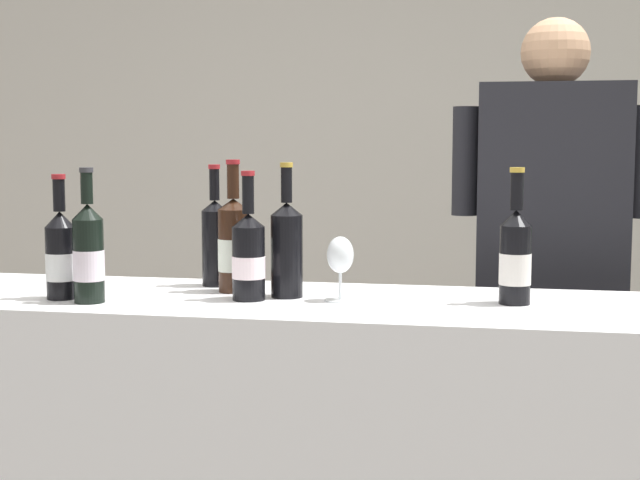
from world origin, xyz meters
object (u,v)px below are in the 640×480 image
at_px(wine_bottle_5, 89,253).
at_px(person_server, 549,306).
at_px(wine_bottle_0, 61,255).
at_px(wine_glass, 340,258).
at_px(wine_bottle_1, 515,256).
at_px(wine_bottle_2, 234,245).
at_px(wine_bottle_10, 249,256).
at_px(wine_bottle_8, 287,247).
at_px(wine_bottle_9, 215,240).

xyz_separation_m(wine_bottle_5, person_server, (1.14, 0.78, -0.23)).
height_order(wine_bottle_0, wine_glass, wine_bottle_0).
height_order(wine_bottle_1, wine_bottle_2, wine_bottle_2).
distance_m(wine_bottle_1, wine_bottle_10, 0.65).
xyz_separation_m(wine_bottle_1, wine_bottle_5, (-1.03, -0.17, 0.01)).
distance_m(wine_bottle_5, wine_bottle_8, 0.49).
relative_size(wine_bottle_2, wine_bottle_8, 1.02).
bearing_deg(wine_bottle_9, wine_bottle_0, -139.51).
relative_size(wine_bottle_1, wine_bottle_10, 1.03).
relative_size(wine_bottle_5, wine_bottle_9, 1.00).
xyz_separation_m(wine_bottle_0, wine_glass, (0.69, 0.10, -0.00)).
bearing_deg(wine_bottle_0, wine_glass, 7.96).
height_order(wine_bottle_8, person_server, person_server).
bearing_deg(wine_bottle_8, wine_bottle_2, 160.49).
bearing_deg(wine_bottle_8, wine_bottle_9, 148.64).
height_order(wine_bottle_10, person_server, person_server).
bearing_deg(wine_bottle_5, wine_glass, 12.58).
bearing_deg(wine_bottle_9, wine_glass, -24.89).
bearing_deg(wine_bottle_5, wine_bottle_10, 16.04).
xyz_separation_m(wine_bottle_8, person_server, (0.69, 0.62, -0.24)).
xyz_separation_m(wine_bottle_0, wine_bottle_1, (1.12, 0.14, 0.01)).
relative_size(wine_bottle_1, wine_glass, 2.06).
bearing_deg(wine_bottle_9, wine_bottle_10, -53.40).
relative_size(wine_bottle_8, wine_bottle_9, 1.03).
distance_m(wine_bottle_0, wine_bottle_8, 0.57).
distance_m(wine_bottle_10, person_server, 1.05).
relative_size(wine_glass, person_server, 0.09).
bearing_deg(wine_bottle_10, wine_bottle_2, 122.04).
xyz_separation_m(wine_bottle_0, person_server, (1.24, 0.75, -0.22)).
bearing_deg(wine_bottle_10, person_server, 41.30).
distance_m(wine_bottle_8, wine_glass, 0.15).
height_order(wine_bottle_1, wine_bottle_9, same).
bearing_deg(wine_bottle_2, wine_glass, -16.33).
distance_m(wine_bottle_0, wine_glass, 0.70).
distance_m(wine_bottle_5, wine_bottle_9, 0.38).
bearing_deg(wine_glass, wine_bottle_5, -167.42).
bearing_deg(wine_bottle_10, wine_bottle_8, 34.99).
height_order(wine_bottle_2, wine_bottle_5, wine_bottle_2).
distance_m(wine_bottle_9, wine_glass, 0.41).
xyz_separation_m(wine_bottle_2, wine_bottle_8, (0.16, -0.05, 0.00)).
bearing_deg(wine_bottle_0, person_server, 31.12).
distance_m(wine_bottle_1, wine_glass, 0.43).
bearing_deg(wine_bottle_9, wine_bottle_5, -126.21).
relative_size(wine_bottle_2, wine_glass, 2.16).
xyz_separation_m(wine_bottle_9, person_server, (0.92, 0.47, -0.24)).
bearing_deg(wine_bottle_2, wine_bottle_8, -19.51).
xyz_separation_m(wine_bottle_10, person_server, (0.77, 0.68, -0.22)).
xyz_separation_m(wine_bottle_1, wine_bottle_9, (-0.80, 0.14, 0.01)).
bearing_deg(wine_bottle_1, wine_bottle_5, -170.39).
height_order(wine_bottle_0, wine_bottle_2, wine_bottle_2).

